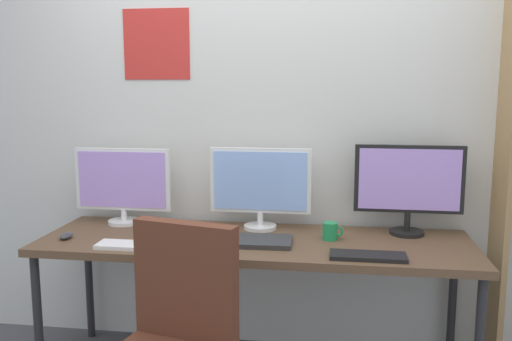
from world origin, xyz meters
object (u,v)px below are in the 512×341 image
object	(u,v)px
monitor_right	(409,184)
desk	(255,249)
monitor_left	(123,183)
coffee_mug	(331,231)
keyboard_left	(134,246)
laptop_closed	(260,241)
monitor_center	(260,185)
keyboard_right	(368,256)
computer_mouse	(66,236)

from	to	relation	value
monitor_right	desk	bearing A→B (deg)	-164.87
monitor_left	monitor_right	distance (m)	1.57
coffee_mug	monitor_left	bearing A→B (deg)	172.01
monitor_right	keyboard_left	xyz separation A→B (m)	(-1.35, -0.44, -0.26)
laptop_closed	coffee_mug	xyz separation A→B (m)	(0.35, 0.12, 0.03)
monitor_center	keyboard_left	world-z (taller)	monitor_center
monitor_center	laptop_closed	xyz separation A→B (m)	(0.04, -0.28, -0.23)
keyboard_left	keyboard_right	size ratio (longest dim) A/B	1.05
monitor_left	keyboard_right	size ratio (longest dim) A/B	1.58
monitor_left	coffee_mug	xyz separation A→B (m)	(1.17, -0.16, -0.19)
keyboard_left	keyboard_right	distance (m)	1.12
desk	monitor_center	size ratio (longest dim) A/B	4.01
keyboard_right	computer_mouse	xyz separation A→B (m)	(-1.52, 0.10, 0.01)
keyboard_right	laptop_closed	size ratio (longest dim) A/B	1.09
monitor_center	monitor_right	world-z (taller)	monitor_right
keyboard_right	monitor_left	bearing A→B (deg)	161.80
keyboard_left	coffee_mug	distance (m)	0.99
monitor_left	keyboard_right	world-z (taller)	monitor_left
monitor_left	keyboard_right	bearing A→B (deg)	-18.20
monitor_center	laptop_closed	size ratio (longest dim) A/B	1.72
monitor_left	monitor_center	world-z (taller)	monitor_center
keyboard_left	coffee_mug	bearing A→B (deg)	16.38
monitor_right	coffee_mug	size ratio (longest dim) A/B	5.31
monitor_right	monitor_left	bearing A→B (deg)	180.00
desk	computer_mouse	world-z (taller)	computer_mouse
keyboard_right	computer_mouse	size ratio (longest dim) A/B	3.63
monitor_right	laptop_closed	xyz separation A→B (m)	(-0.75, -0.28, -0.26)
monitor_center	keyboard_right	size ratio (longest dim) A/B	1.58
desk	monitor_center	bearing A→B (deg)	90.00
monitor_center	computer_mouse	size ratio (longest dim) A/B	5.75
laptop_closed	monitor_center	bearing A→B (deg)	95.57
desk	monitor_left	world-z (taller)	monitor_left
monitor_center	computer_mouse	distance (m)	1.05
computer_mouse	laptop_closed	distance (m)	1.00
coffee_mug	keyboard_right	bearing A→B (deg)	-57.94
keyboard_right	keyboard_left	bearing A→B (deg)	180.00
keyboard_left	laptop_closed	bearing A→B (deg)	14.88
desk	coffee_mug	world-z (taller)	coffee_mug
monitor_center	coffee_mug	bearing A→B (deg)	-23.07
keyboard_left	computer_mouse	world-z (taller)	computer_mouse
monitor_left	monitor_center	bearing A→B (deg)	-0.00
keyboard_right	monitor_right	bearing A→B (deg)	63.02
keyboard_right	computer_mouse	bearing A→B (deg)	176.35
keyboard_right	monitor_center	bearing A→B (deg)	141.70
desk	keyboard_left	xyz separation A→B (m)	(-0.56, -0.23, 0.06)
monitor_right	keyboard_right	size ratio (longest dim) A/B	1.61
laptop_closed	keyboard_right	bearing A→B (deg)	-18.72
monitor_left	keyboard_left	xyz separation A→B (m)	(0.23, -0.44, -0.22)
monitor_center	monitor_right	distance (m)	0.79
monitor_right	keyboard_right	bearing A→B (deg)	-116.98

